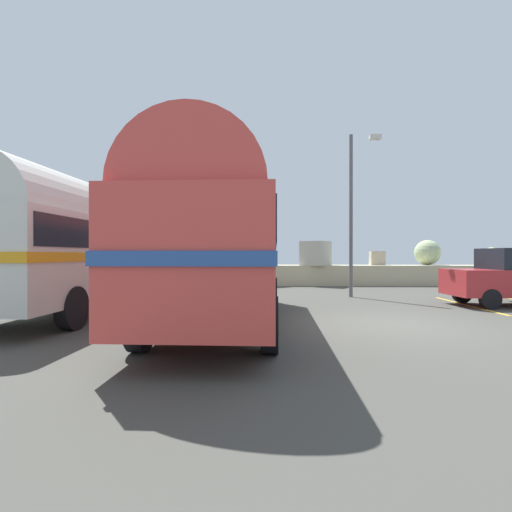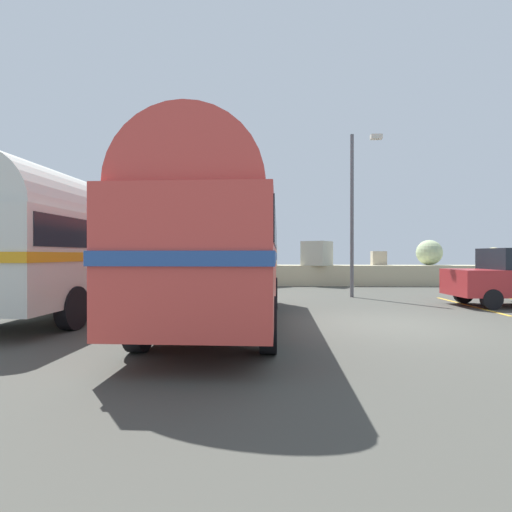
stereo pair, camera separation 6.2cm
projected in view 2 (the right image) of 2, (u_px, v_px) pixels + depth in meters
ground at (388, 325)px, 8.98m from camera, size 32.00×26.00×0.02m
breakwater at (318, 272)px, 20.79m from camera, size 31.36×2.41×2.48m
vintage_coach at (225, 239)px, 9.03m from camera, size 2.67×8.65×3.70m
second_coach at (86, 242)px, 11.04m from camera, size 2.85×8.70×3.70m
lamp_post at (355, 206)px, 14.80m from camera, size 1.23×0.24×6.35m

